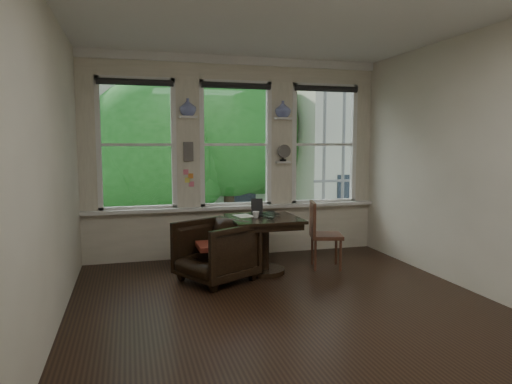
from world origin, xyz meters
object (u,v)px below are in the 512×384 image
object	(u,v)px
table	(264,245)
laptop	(268,216)
armchair_left	(216,251)
mug	(256,215)
side_chair_right	(326,235)

from	to	relation	value
table	laptop	distance (m)	0.40
table	armchair_left	xyz separation A→B (m)	(-0.68, -0.18, 0.01)
laptop	armchair_left	bearing A→B (deg)	-157.22
laptop	mug	bearing A→B (deg)	-154.18
side_chair_right	laptop	size ratio (longest dim) A/B	2.78
mug	armchair_left	bearing A→B (deg)	-164.32
table	mug	size ratio (longest dim) A/B	9.79
side_chair_right	mug	world-z (taller)	side_chair_right
side_chair_right	mug	distance (m)	1.07
armchair_left	mug	distance (m)	0.72
side_chair_right	laptop	world-z (taller)	side_chair_right
laptop	mug	size ratio (longest dim) A/B	3.60
table	laptop	xyz separation A→B (m)	(0.07, 0.04, 0.39)
side_chair_right	mug	size ratio (longest dim) A/B	10.01
table	armchair_left	bearing A→B (deg)	-164.90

